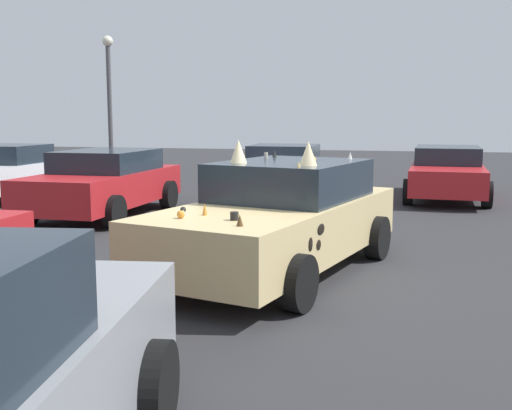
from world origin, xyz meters
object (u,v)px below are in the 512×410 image
at_px(parked_sedan_near_right, 8,172).
at_px(parked_sedan_far_right, 447,172).
at_px(parked_sedan_behind_left, 104,182).
at_px(lot_lamp_post, 109,99).
at_px(parked_sedan_behind_right, 283,173).
at_px(art_car_decorated, 281,217).

distance_m(parked_sedan_near_right, parked_sedan_far_right, 11.08).
height_order(parked_sedan_behind_left, parked_sedan_far_right, parked_sedan_behind_left).
relative_size(parked_sedan_behind_left, lot_lamp_post, 1.02).
distance_m(parked_sedan_far_right, lot_lamp_post, 8.97).
bearing_deg(parked_sedan_behind_left, parked_sedan_behind_right, 134.59).
height_order(art_car_decorated, parked_sedan_far_right, art_car_decorated).
relative_size(parked_sedan_near_right, parked_sedan_behind_left, 0.97).
relative_size(parked_sedan_far_right, lot_lamp_post, 1.09).
distance_m(parked_sedan_near_right, parked_sedan_behind_left, 4.12).
height_order(parked_sedan_behind_left, lot_lamp_post, lot_lamp_post).
bearing_deg(parked_sedan_behind_left, parked_sedan_near_right, -117.06).
bearing_deg(lot_lamp_post, art_car_decorated, -139.89).
bearing_deg(art_car_decorated, parked_sedan_behind_left, -115.05).
xyz_separation_m(art_car_decorated, parked_sedan_behind_left, (3.73, 4.51, -0.03)).
distance_m(parked_sedan_near_right, lot_lamp_post, 3.19).
height_order(art_car_decorated, lot_lamp_post, lot_lamp_post).
bearing_deg(parked_sedan_near_right, lot_lamp_post, 126.16).
xyz_separation_m(parked_sedan_behind_left, parked_sedan_behind_right, (3.07, -3.19, -0.02)).
distance_m(parked_sedan_far_right, parked_sedan_behind_right, 4.19).
relative_size(parked_sedan_behind_left, parked_sedan_behind_right, 1.04).
relative_size(art_car_decorated, parked_sedan_near_right, 1.17).
bearing_deg(parked_sedan_behind_right, parked_sedan_near_right, -81.39).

